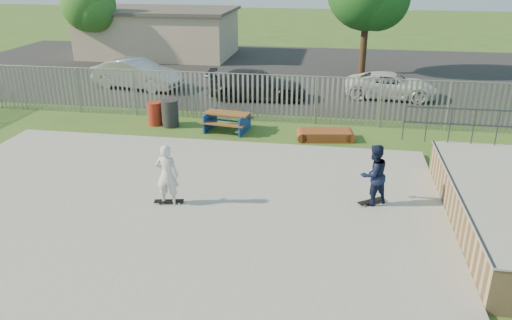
% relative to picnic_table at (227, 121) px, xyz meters
% --- Properties ---
extents(ground, '(120.00, 120.00, 0.00)m').
position_rel_picnic_table_xyz_m(ground, '(-0.21, -7.60, -0.38)').
color(ground, '#395D20').
rests_on(ground, ground).
extents(concrete_slab, '(15.00, 12.00, 0.15)m').
position_rel_picnic_table_xyz_m(concrete_slab, '(-0.21, -7.60, -0.30)').
color(concrete_slab, gray).
rests_on(concrete_slab, ground).
extents(fence, '(26.04, 16.02, 2.00)m').
position_rel_picnic_table_xyz_m(fence, '(0.79, -3.01, 0.62)').
color(fence, gray).
rests_on(fence, ground).
extents(picnic_table, '(1.95, 1.69, 0.74)m').
position_rel_picnic_table_xyz_m(picnic_table, '(0.00, 0.00, 0.00)').
color(picnic_table, brown).
rests_on(picnic_table, ground).
extents(funbox, '(1.92, 1.16, 0.36)m').
position_rel_picnic_table_xyz_m(funbox, '(3.90, -0.45, -0.20)').
color(funbox, brown).
rests_on(funbox, ground).
extents(trash_bin_red, '(0.57, 0.57, 0.95)m').
position_rel_picnic_table_xyz_m(trash_bin_red, '(-3.10, 0.24, 0.10)').
color(trash_bin_red, maroon).
rests_on(trash_bin_red, ground).
extents(trash_bin_grey, '(0.66, 0.66, 1.09)m').
position_rel_picnic_table_xyz_m(trash_bin_grey, '(-2.40, 0.15, 0.17)').
color(trash_bin_grey, '#242426').
rests_on(trash_bin_grey, ground).
extents(parking_lot, '(40.00, 18.00, 0.02)m').
position_rel_picnic_table_xyz_m(parking_lot, '(-0.21, 11.40, -0.37)').
color(parking_lot, black).
rests_on(parking_lot, ground).
extents(car_silver, '(4.92, 2.55, 1.54)m').
position_rel_picnic_table_xyz_m(car_silver, '(-6.14, 5.96, 0.41)').
color(car_silver, silver).
rests_on(car_silver, parking_lot).
extents(car_dark, '(4.88, 2.29, 1.38)m').
position_rel_picnic_table_xyz_m(car_dark, '(0.40, 4.91, 0.33)').
color(car_dark, black).
rests_on(car_dark, parking_lot).
extents(car_white, '(4.56, 2.36, 1.23)m').
position_rel_picnic_table_xyz_m(car_white, '(6.84, 6.15, 0.25)').
color(car_white, silver).
rests_on(car_white, parking_lot).
extents(building, '(10.40, 6.40, 3.20)m').
position_rel_picnic_table_xyz_m(building, '(-8.21, 15.40, 1.23)').
color(building, '#BFAC93').
rests_on(building, ground).
extents(tree_left, '(3.48, 3.48, 5.37)m').
position_rel_picnic_table_xyz_m(tree_left, '(-11.85, 12.73, 3.23)').
color(tree_left, '#442D1B').
rests_on(tree_left, ground).
extents(skateboard_a, '(0.77, 0.63, 0.08)m').
position_rel_picnic_table_xyz_m(skateboard_a, '(5.33, -5.89, -0.19)').
color(skateboard_a, black).
rests_on(skateboard_a, concrete_slab).
extents(skateboard_b, '(0.82, 0.35, 0.08)m').
position_rel_picnic_table_xyz_m(skateboard_b, '(-0.15, -6.79, -0.19)').
color(skateboard_b, black).
rests_on(skateboard_b, concrete_slab).
extents(skater_navy, '(1.05, 1.01, 1.71)m').
position_rel_picnic_table_xyz_m(skater_navy, '(5.33, -5.89, 0.62)').
color(skater_navy, '#121A38').
rests_on(skater_navy, concrete_slab).
extents(skater_white, '(0.63, 0.42, 1.71)m').
position_rel_picnic_table_xyz_m(skater_white, '(-0.15, -6.79, 0.62)').
color(skater_white, silver).
rests_on(skater_white, concrete_slab).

